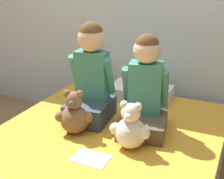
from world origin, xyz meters
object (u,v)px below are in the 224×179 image
child_on_left (91,78)px  child_on_right (145,91)px  bed (96,170)px  teddy_bear_held_by_left_child (74,115)px  pillow_at_headboard (140,93)px  teddy_bear_held_by_right_child (130,129)px  sign_card (91,158)px

child_on_left → child_on_right: (0.40, 0.00, -0.04)m
bed → teddy_bear_held_by_left_child: size_ratio=6.62×
bed → pillow_at_headboard: bearing=90.0°
bed → teddy_bear_held_by_right_child: 0.38m
pillow_at_headboard → sign_card: 0.97m
child_on_left → pillow_at_headboard: 0.58m
bed → pillow_at_headboard: pillow_at_headboard is taller
child_on_left → teddy_bear_held_by_left_child: size_ratio=2.32×
bed → sign_card: 0.25m
bed → sign_card: sign_card is taller
teddy_bear_held_by_left_child → sign_card: teddy_bear_held_by_left_child is taller
teddy_bear_held_by_right_child → pillow_at_headboard: 0.78m
child_on_right → teddy_bear_held_by_left_child: bearing=-158.9°
bed → child_on_right: bearing=59.3°
pillow_at_headboard → teddy_bear_held_by_left_child: bearing=-105.0°
child_on_right → teddy_bear_held_by_left_child: size_ratio=2.15×
pillow_at_headboard → sign_card: bearing=-87.0°
child_on_left → pillow_at_headboard: size_ratio=1.38×
teddy_bear_held_by_left_child → pillow_at_headboard: teddy_bear_held_by_left_child is taller
teddy_bear_held_by_left_child → teddy_bear_held_by_right_child: (0.40, -0.02, -0.00)m
teddy_bear_held_by_left_child → sign_card: size_ratio=1.43×
child_on_left → teddy_bear_held_by_left_child: (0.00, -0.25, -0.18)m
teddy_bear_held_by_left_child → teddy_bear_held_by_right_child: bearing=-20.7°
child_on_right → pillow_at_headboard: bearing=101.3°
teddy_bear_held_by_left_child → pillow_at_headboard: (0.20, 0.73, -0.07)m
sign_card → teddy_bear_held_by_right_child: bearing=53.9°
teddy_bear_held_by_left_child → sign_card: bearing=-61.4°
bed → teddy_bear_held_by_right_child: size_ratio=6.65×
child_on_left → child_on_right: child_on_left is taller
bed → child_on_left: size_ratio=2.86×
teddy_bear_held_by_right_child → sign_card: (-0.16, -0.21, -0.12)m
child_on_left → sign_card: bearing=-67.8°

